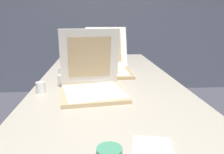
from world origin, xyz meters
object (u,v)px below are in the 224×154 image
cup_white_mid (62,72)px  napkin_pile (153,146)px  pizza_box_front (92,85)px  cup_white_far (76,65)px  cup_white_near_left (41,88)px  cup_white_near_center (62,80)px  table (108,84)px  pizza_box_middle (108,67)px

cup_white_mid → napkin_pile: (0.45, -1.04, -0.03)m
pizza_box_front → cup_white_mid: 0.50m
pizza_box_front → cup_white_far: bearing=94.8°
cup_white_near_left → pizza_box_front: bearing=-6.6°
cup_white_near_center → table: bearing=21.1°
pizza_box_middle → cup_white_near_left: bearing=-132.7°
cup_white_far → napkin_pile: (0.37, -1.33, -0.03)m
cup_white_near_center → pizza_box_front: bearing=-44.9°
pizza_box_front → cup_white_near_center: 0.30m
pizza_box_front → cup_white_near_left: 0.32m
pizza_box_middle → cup_white_near_left: pizza_box_middle is taller
table → cup_white_near_left: 0.52m
table → pizza_box_middle: size_ratio=4.59×
pizza_box_front → pizza_box_middle: pizza_box_front is taller
pizza_box_front → cup_white_far: (-0.15, 0.72, -0.02)m
cup_white_far → table: bearing=-55.7°
pizza_box_front → cup_white_far: 0.74m
cup_white_mid → pizza_box_front: bearing=-61.6°
cup_white_far → cup_white_near_center: same height
pizza_box_front → cup_white_near_center: pizza_box_front is taller
pizza_box_middle → cup_white_far: (-0.28, 0.19, -0.02)m
napkin_pile → cup_white_mid: bearing=113.5°
pizza_box_front → cup_white_near_left: (-0.31, 0.04, -0.02)m
cup_white_mid → napkin_pile: cup_white_mid is taller
napkin_pile → cup_white_near_center: bearing=117.6°
pizza_box_front → table: bearing=64.4°
table → pizza_box_front: (-0.11, -0.33, 0.10)m
napkin_pile → pizza_box_front: bearing=109.7°
pizza_box_middle → cup_white_mid: bearing=-166.8°
cup_white_near_center → pizza_box_middle: bearing=43.6°
napkin_pile → cup_white_near_left: bearing=129.6°
pizza_box_front → cup_white_near_left: pizza_box_front is taller
cup_white_near_left → napkin_pile: bearing=-50.4°
pizza_box_front → cup_white_far: pizza_box_front is taller
cup_white_mid → napkin_pile: size_ratio=0.42×
table → cup_white_mid: 0.37m
pizza_box_middle → cup_white_near_left: 0.66m
pizza_box_middle → napkin_pile: pizza_box_middle is taller
cup_white_far → napkin_pile: bearing=-74.4°
cup_white_near_left → table: bearing=35.0°
cup_white_mid → cup_white_far: 0.29m
table → pizza_box_front: size_ratio=5.67×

